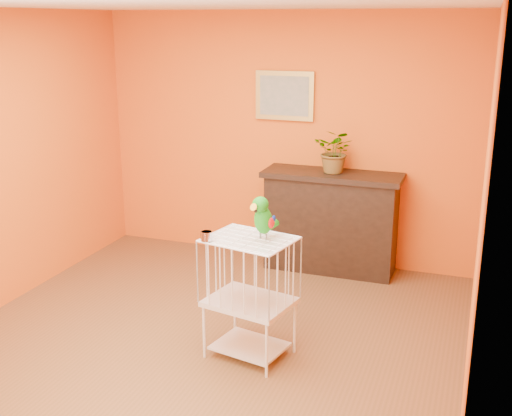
% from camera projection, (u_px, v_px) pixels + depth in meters
% --- Properties ---
extents(ground, '(4.50, 4.50, 0.00)m').
position_uv_depth(ground, '(198.00, 349.00, 5.06)').
color(ground, brown).
rests_on(ground, ground).
extents(room_shell, '(4.50, 4.50, 4.50)m').
position_uv_depth(room_shell, '(192.00, 152.00, 4.62)').
color(room_shell, '#D45913').
rests_on(room_shell, ground).
extents(console_cabinet, '(1.39, 0.50, 1.03)m').
position_uv_depth(console_cabinet, '(331.00, 222.00, 6.54)').
color(console_cabinet, black).
rests_on(console_cabinet, ground).
extents(potted_plant, '(0.46, 0.49, 0.34)m').
position_uv_depth(potted_plant, '(336.00, 156.00, 6.36)').
color(potted_plant, '#26722D').
rests_on(potted_plant, console_cabinet).
extents(framed_picture, '(0.62, 0.04, 0.50)m').
position_uv_depth(framed_picture, '(285.00, 96.00, 6.57)').
color(framed_picture, '#B49540').
rests_on(framed_picture, room_shell).
extents(birdcage, '(0.70, 0.59, 0.95)m').
position_uv_depth(birdcage, '(250.00, 296.00, 4.84)').
color(birdcage, silver).
rests_on(birdcage, ground).
extents(feed_cup, '(0.09, 0.09, 0.07)m').
position_uv_depth(feed_cup, '(207.00, 236.00, 4.66)').
color(feed_cup, silver).
rests_on(feed_cup, birdcage).
extents(parrot, '(0.18, 0.30, 0.33)m').
position_uv_depth(parrot, '(263.00, 217.00, 4.65)').
color(parrot, '#59544C').
rests_on(parrot, birdcage).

